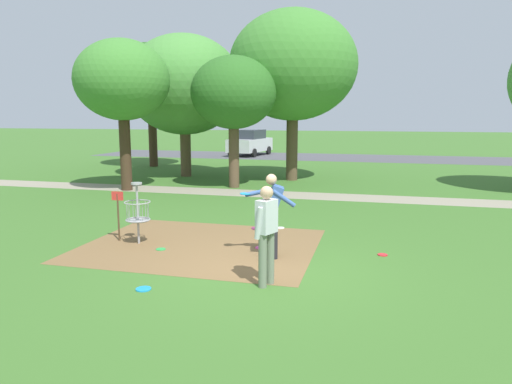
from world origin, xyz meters
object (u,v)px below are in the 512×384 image
at_px(tree_mid_center, 184,85).
at_px(tree_mid_left, 151,81).
at_px(player_throwing, 266,230).
at_px(tree_far_left, 293,66).
at_px(frisbee_by_tee, 143,289).
at_px(tree_mid_right, 122,81).
at_px(frisbee_far_left, 161,249).
at_px(frisbee_mid_grass, 262,222).
at_px(disc_golf_basket, 135,210).
at_px(player_foreground_watching, 273,210).
at_px(frisbee_far_right, 280,228).
at_px(frisbee_near_basket, 260,248).
at_px(frisbee_scattered_a, 383,255).
at_px(tree_near_left, 233,93).
at_px(parked_car_leftmost, 250,143).

bearing_deg(tree_mid_center, tree_mid_left, 134.08).
distance_m(tree_mid_left, tree_mid_center, 5.05).
distance_m(player_throwing, tree_far_left, 13.83).
xyz_separation_m(player_throwing, tree_far_left, (-1.92, 13.11, 3.98)).
height_order(frisbee_by_tee, tree_mid_right, tree_mid_right).
bearing_deg(frisbee_far_left, frisbee_mid_grass, 64.46).
xyz_separation_m(disc_golf_basket, frisbee_mid_grass, (2.24, 2.75, -0.74)).
xyz_separation_m(disc_golf_basket, player_foreground_watching, (3.21, -0.26, 0.23)).
xyz_separation_m(frisbee_far_right, tree_far_left, (-1.33, 9.04, 4.94)).
xyz_separation_m(frisbee_near_basket, frisbee_scattered_a, (2.57, 0.12, 0.00)).
distance_m(tree_near_left, tree_mid_center, 4.30).
distance_m(frisbee_near_basket, frisbee_far_left, 2.15).
xyz_separation_m(frisbee_by_tee, frisbee_scattered_a, (3.86, 3.00, 0.00)).
bearing_deg(player_foreground_watching, tree_near_left, 111.91).
relative_size(disc_golf_basket, tree_far_left, 0.19).
height_order(tree_mid_left, tree_far_left, tree_far_left).
bearing_deg(frisbee_by_tee, player_foreground_watching, 53.72).
relative_size(frisbee_near_basket, frisbee_by_tee, 0.90).
xyz_separation_m(frisbee_near_basket, tree_mid_right, (-6.95, 6.53, 4.12)).
xyz_separation_m(frisbee_mid_grass, parked_car_leftmost, (-5.95, 20.66, 0.91)).
bearing_deg(parked_car_leftmost, frisbee_by_tee, -78.63).
xyz_separation_m(tree_mid_left, tree_mid_center, (3.50, -3.61, -0.51)).
bearing_deg(tree_mid_center, player_foreground_watching, -59.66).
relative_size(frisbee_mid_grass, tree_mid_center, 0.03).
xyz_separation_m(disc_golf_basket, frisbee_by_tee, (1.52, -2.57, -0.74)).
xyz_separation_m(frisbee_by_tee, tree_mid_center, (-5.08, 13.89, 4.22)).
bearing_deg(tree_far_left, frisbee_mid_grass, -85.18).
relative_size(frisbee_scattered_a, tree_far_left, 0.03).
height_order(frisbee_far_right, parked_car_leftmost, parked_car_leftmost).
distance_m(player_foreground_watching, tree_mid_right, 10.69).
relative_size(frisbee_scattered_a, tree_near_left, 0.04).
bearing_deg(tree_mid_center, disc_golf_basket, -72.52).
relative_size(frisbee_scattered_a, parked_car_leftmost, 0.05).
distance_m(frisbee_scattered_a, tree_mid_right, 12.19).
height_order(disc_golf_basket, tree_mid_right, tree_mid_right).
bearing_deg(frisbee_far_left, tree_mid_center, 110.34).
xyz_separation_m(disc_golf_basket, tree_far_left, (1.52, 11.25, 4.20)).
xyz_separation_m(tree_mid_center, tree_mid_right, (-0.58, -4.48, -0.10)).
height_order(frisbee_by_tee, frisbee_scattered_a, same).
bearing_deg(tree_mid_center, frisbee_mid_grass, -55.87).
xyz_separation_m(frisbee_near_basket, frisbee_mid_grass, (-0.57, 2.45, 0.00)).
bearing_deg(disc_golf_basket, tree_mid_center, 107.48).
height_order(frisbee_mid_grass, parked_car_leftmost, parked_car_leftmost).
xyz_separation_m(frisbee_far_right, frisbee_scattered_a, (2.52, -1.77, 0.00)).
distance_m(tree_near_left, tree_mid_left, 9.34).
xyz_separation_m(frisbee_far_left, frisbee_far_right, (2.10, 2.55, 0.00)).
bearing_deg(tree_near_left, frisbee_by_tee, -80.56).
bearing_deg(frisbee_by_tee, frisbee_mid_grass, 82.28).
bearing_deg(frisbee_by_tee, tree_mid_left, 116.13).
height_order(frisbee_near_basket, tree_far_left, tree_far_left).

